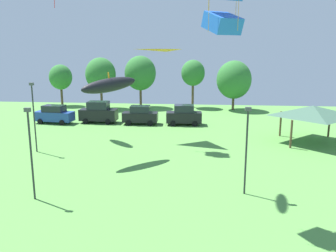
# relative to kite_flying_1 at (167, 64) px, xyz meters

# --- Properties ---
(kite_flying_1) EXTENTS (4.11, 3.33, 0.30)m
(kite_flying_1) POSITION_rel_kite_flying_1_xyz_m (0.00, 0.00, 0.00)
(kite_flying_1) COLOR orange
(kite_flying_2) EXTENTS (4.26, 4.42, 1.79)m
(kite_flying_2) POSITION_rel_kite_flying_1_xyz_m (-3.66, -8.86, -1.24)
(kite_flying_2) COLOR black
(kite_flying_8) EXTENTS (2.17, 2.22, 2.88)m
(kite_flying_8) POSITION_rel_kite_flying_1_xyz_m (4.63, -17.60, 3.68)
(kite_flying_8) COLOR blue
(parked_car_leftmost) EXTENTS (4.81, 2.35, 2.22)m
(parked_car_leftmost) POSITION_rel_kite_flying_1_xyz_m (-14.15, 4.40, -6.23)
(parked_car_leftmost) COLOR #234299
(parked_car_leftmost) RESTS_ON ground
(parked_car_second_from_left) EXTENTS (4.50, 2.14, 2.62)m
(parked_car_second_from_left) POSITION_rel_kite_flying_1_xyz_m (-8.91, 5.32, -6.06)
(parked_car_second_from_left) COLOR black
(parked_car_second_from_left) RESTS_ON ground
(parked_car_third_from_left) EXTENTS (4.22, 2.06, 2.23)m
(parked_car_third_from_left) POSITION_rel_kite_flying_1_xyz_m (-3.67, 4.88, -6.23)
(parked_car_third_from_left) COLOR black
(parked_car_third_from_left) RESTS_ON ground
(parked_car_rightmost_in_row) EXTENTS (4.26, 2.19, 2.39)m
(parked_car_rightmost_in_row) POSITION_rel_kite_flying_1_xyz_m (1.57, 5.05, -6.16)
(parked_car_rightmost_in_row) COLOR black
(parked_car_rightmost_in_row) RESTS_ON ground
(park_pavilion) EXTENTS (6.30, 5.94, 3.60)m
(park_pavilion) POSITION_rel_kite_flying_1_xyz_m (14.26, -1.82, -4.25)
(park_pavilion) COLOR brown
(park_pavilion) RESTS_ON ground
(light_post_0) EXTENTS (0.36, 0.20, 5.51)m
(light_post_0) POSITION_rel_kite_flying_1_xyz_m (6.44, -15.19, -4.19)
(light_post_0) COLOR #2D2D33
(light_post_0) RESTS_ON ground
(light_post_1) EXTENTS (0.36, 0.20, 5.60)m
(light_post_1) POSITION_rel_kite_flying_1_xyz_m (-6.30, -17.22, -4.14)
(light_post_1) COLOR #2D2D33
(light_post_1) RESTS_ON ground
(light_post_2) EXTENTS (0.36, 0.20, 6.10)m
(light_post_2) POSITION_rel_kite_flying_1_xyz_m (-10.77, -7.55, -3.88)
(light_post_2) COLOR #2D2D33
(light_post_2) RESTS_ON ground
(treeline_tree_0) EXTENTS (3.56, 3.56, 6.47)m
(treeline_tree_0) POSITION_rel_kite_flying_1_xyz_m (-18.57, 17.86, -2.84)
(treeline_tree_0) COLOR brown
(treeline_tree_0) RESTS_ON ground
(treeline_tree_1) EXTENTS (4.51, 4.51, 7.62)m
(treeline_tree_1) POSITION_rel_kite_flying_1_xyz_m (-11.51, 15.83, -2.21)
(treeline_tree_1) COLOR brown
(treeline_tree_1) RESTS_ON ground
(treeline_tree_2) EXTENTS (4.77, 4.77, 7.86)m
(treeline_tree_2) POSITION_rel_kite_flying_1_xyz_m (-5.80, 17.55, -2.11)
(treeline_tree_2) COLOR brown
(treeline_tree_2) RESTS_ON ground
(treeline_tree_3) EXTENTS (3.58, 3.58, 7.26)m
(treeline_tree_3) POSITION_rel_kite_flying_1_xyz_m (2.23, 18.05, -2.08)
(treeline_tree_3) COLOR brown
(treeline_tree_3) RESTS_ON ground
(treeline_tree_4) EXTENTS (5.06, 5.06, 7.23)m
(treeline_tree_4) POSITION_rel_kite_flying_1_xyz_m (8.27, 16.41, -2.90)
(treeline_tree_4) COLOR brown
(treeline_tree_4) RESTS_ON ground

